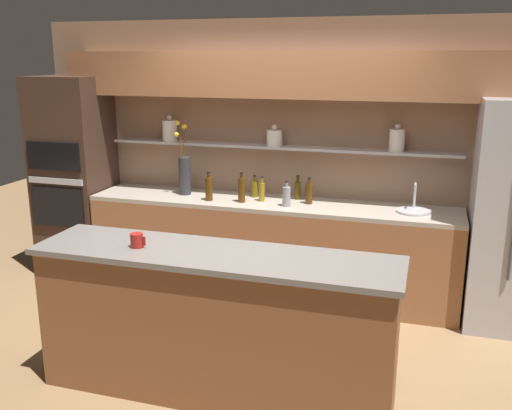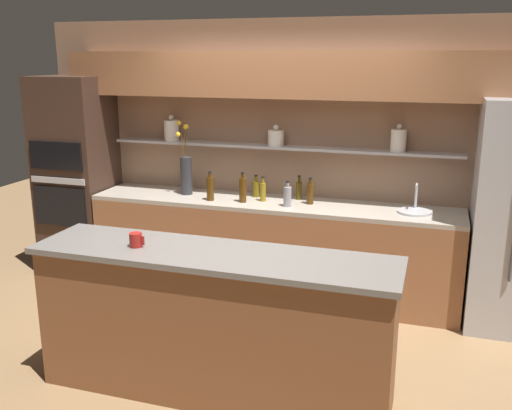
{
  "view_description": "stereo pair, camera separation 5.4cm",
  "coord_description": "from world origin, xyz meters",
  "px_view_note": "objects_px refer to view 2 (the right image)",
  "views": [
    {
      "loc": [
        1.29,
        -3.79,
        2.26
      ],
      "look_at": [
        0.01,
        0.36,
        1.12
      ],
      "focal_mm": 40.0,
      "sensor_mm": 36.0,
      "label": 1
    },
    {
      "loc": [
        1.34,
        -3.78,
        2.26
      ],
      "look_at": [
        0.01,
        0.36,
        1.12
      ],
      "focal_mm": 40.0,
      "sensor_mm": 36.0,
      "label": 2
    }
  ],
  "objects_px": {
    "bottle_spirit_0": "(287,196)",
    "sink_fixture": "(415,210)",
    "bottle_spirit_3": "(243,189)",
    "bottle_spirit_5": "(210,188)",
    "bottle_spirit_1": "(310,193)",
    "bottle_oil_2": "(299,190)",
    "coffee_mug": "(136,240)",
    "bottle_oil_4": "(263,191)",
    "oven_tower": "(77,176)",
    "flower_vase": "(186,172)",
    "bottle_oil_6": "(256,188)"
  },
  "relations": [
    {
      "from": "bottle_spirit_0",
      "to": "sink_fixture",
      "type": "bearing_deg",
      "value": 6.68
    },
    {
      "from": "bottle_spirit_3",
      "to": "bottle_spirit_5",
      "type": "height_order",
      "value": "bottle_spirit_3"
    },
    {
      "from": "bottle_spirit_1",
      "to": "bottle_oil_2",
      "type": "relative_size",
      "value": 1.07
    },
    {
      "from": "bottle_spirit_1",
      "to": "bottle_spirit_5",
      "type": "xyz_separation_m",
      "value": [
        -0.94,
        -0.16,
        0.01
      ]
    },
    {
      "from": "bottle_spirit_1",
      "to": "bottle_spirit_5",
      "type": "height_order",
      "value": "bottle_spirit_5"
    },
    {
      "from": "bottle_oil_2",
      "to": "coffee_mug",
      "type": "distance_m",
      "value": 2.09
    },
    {
      "from": "bottle_oil_4",
      "to": "bottle_spirit_5",
      "type": "xyz_separation_m",
      "value": [
        -0.49,
        -0.13,
        0.02
      ]
    },
    {
      "from": "oven_tower",
      "to": "bottle_oil_4",
      "type": "distance_m",
      "value": 2.05
    },
    {
      "from": "bottle_spirit_3",
      "to": "bottle_spirit_1",
      "type": "bearing_deg",
      "value": 11.88
    },
    {
      "from": "oven_tower",
      "to": "flower_vase",
      "type": "xyz_separation_m",
      "value": [
        1.24,
        0.04,
        0.11
      ]
    },
    {
      "from": "flower_vase",
      "to": "bottle_oil_2",
      "type": "bearing_deg",
      "value": 6.55
    },
    {
      "from": "bottle_oil_4",
      "to": "bottle_spirit_5",
      "type": "relative_size",
      "value": 0.84
    },
    {
      "from": "bottle_oil_2",
      "to": "bottle_spirit_5",
      "type": "height_order",
      "value": "bottle_spirit_5"
    },
    {
      "from": "bottle_spirit_0",
      "to": "coffee_mug",
      "type": "height_order",
      "value": "bottle_spirit_0"
    },
    {
      "from": "flower_vase",
      "to": "bottle_spirit_3",
      "type": "bearing_deg",
      "value": -12.11
    },
    {
      "from": "bottle_spirit_1",
      "to": "bottle_spirit_3",
      "type": "xyz_separation_m",
      "value": [
        -0.62,
        -0.13,
        0.02
      ]
    },
    {
      "from": "bottle_spirit_1",
      "to": "flower_vase",
      "type": "bearing_deg",
      "value": 179.66
    },
    {
      "from": "flower_vase",
      "to": "coffee_mug",
      "type": "relative_size",
      "value": 6.93
    },
    {
      "from": "sink_fixture",
      "to": "bottle_oil_4",
      "type": "distance_m",
      "value": 1.4
    },
    {
      "from": "bottle_spirit_0",
      "to": "bottle_oil_2",
      "type": "bearing_deg",
      "value": 82.55
    },
    {
      "from": "coffee_mug",
      "to": "bottle_spirit_1",
      "type": "bearing_deg",
      "value": 67.25
    },
    {
      "from": "oven_tower",
      "to": "bottle_spirit_5",
      "type": "relative_size",
      "value": 7.34
    },
    {
      "from": "flower_vase",
      "to": "bottle_oil_6",
      "type": "xyz_separation_m",
      "value": [
        0.7,
        0.1,
        -0.13
      ]
    },
    {
      "from": "bottle_oil_6",
      "to": "oven_tower",
      "type": "bearing_deg",
      "value": -175.76
    },
    {
      "from": "bottle_oil_2",
      "to": "bottle_spirit_3",
      "type": "xyz_separation_m",
      "value": [
        -0.48,
        -0.27,
        0.03
      ]
    },
    {
      "from": "coffee_mug",
      "to": "sink_fixture",
      "type": "bearing_deg",
      "value": 46.75
    },
    {
      "from": "oven_tower",
      "to": "bottle_oil_4",
      "type": "bearing_deg",
      "value": 0.1
    },
    {
      "from": "flower_vase",
      "to": "bottle_spirit_0",
      "type": "height_order",
      "value": "flower_vase"
    },
    {
      "from": "bottle_spirit_0",
      "to": "bottle_spirit_5",
      "type": "distance_m",
      "value": 0.76
    },
    {
      "from": "bottle_oil_4",
      "to": "bottle_spirit_1",
      "type": "bearing_deg",
      "value": 4.04
    },
    {
      "from": "bottle_spirit_3",
      "to": "coffee_mug",
      "type": "xyz_separation_m",
      "value": [
        -0.16,
        -1.72,
        0.03
      ]
    },
    {
      "from": "oven_tower",
      "to": "sink_fixture",
      "type": "relative_size",
      "value": 7.04
    },
    {
      "from": "bottle_spirit_0",
      "to": "bottle_oil_4",
      "type": "bearing_deg",
      "value": 155.7
    },
    {
      "from": "bottle_spirit_3",
      "to": "bottle_oil_6",
      "type": "distance_m",
      "value": 0.25
    },
    {
      "from": "bottle_spirit_5",
      "to": "coffee_mug",
      "type": "distance_m",
      "value": 1.7
    },
    {
      "from": "sink_fixture",
      "to": "bottle_spirit_5",
      "type": "distance_m",
      "value": 1.89
    },
    {
      "from": "oven_tower",
      "to": "bottle_oil_6",
      "type": "bearing_deg",
      "value": 4.24
    },
    {
      "from": "bottle_oil_4",
      "to": "coffee_mug",
      "type": "relative_size",
      "value": 2.25
    },
    {
      "from": "bottle_spirit_3",
      "to": "flower_vase",
      "type": "bearing_deg",
      "value": 167.89
    },
    {
      "from": "bottle_spirit_1",
      "to": "bottle_oil_4",
      "type": "xyz_separation_m",
      "value": [
        -0.45,
        -0.03,
        -0.01
      ]
    },
    {
      "from": "bottle_spirit_1",
      "to": "bottle_spirit_5",
      "type": "distance_m",
      "value": 0.95
    },
    {
      "from": "bottle_spirit_0",
      "to": "bottle_oil_6",
      "type": "bearing_deg",
      "value": 145.79
    },
    {
      "from": "bottle_oil_4",
      "to": "coffee_mug",
      "type": "bearing_deg",
      "value": -100.2
    },
    {
      "from": "coffee_mug",
      "to": "bottle_oil_6",
      "type": "bearing_deg",
      "value": 83.8
    },
    {
      "from": "bottle_spirit_0",
      "to": "bottle_oil_2",
      "type": "xyz_separation_m",
      "value": [
        0.04,
        0.29,
        -0.0
      ]
    },
    {
      "from": "bottle_oil_2",
      "to": "bottle_spirit_3",
      "type": "bearing_deg",
      "value": -150.9
    },
    {
      "from": "flower_vase",
      "to": "bottle_spirit_0",
      "type": "relative_size",
      "value": 3.04
    },
    {
      "from": "sink_fixture",
      "to": "bottle_spirit_1",
      "type": "distance_m",
      "value": 0.95
    },
    {
      "from": "bottle_oil_4",
      "to": "bottle_oil_6",
      "type": "distance_m",
      "value": 0.18
    },
    {
      "from": "sink_fixture",
      "to": "bottle_oil_4",
      "type": "relative_size",
      "value": 1.24
    }
  ]
}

